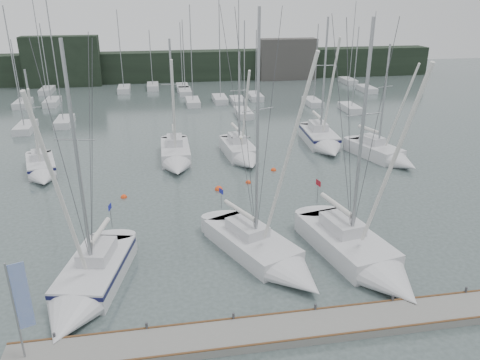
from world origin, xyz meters
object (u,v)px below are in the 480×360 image
(sailboat_near_left, at_px, (85,289))
(buoy_d, at_px, (274,170))
(sailboat_mid_c, at_px, (242,154))
(buoy_b, at_px, (248,183))
(buoy_a, at_px, (219,190))
(sailboat_mid_d, at_px, (323,141))
(dock_banner, at_px, (19,302))
(sailboat_mid_a, at_px, (42,170))
(sailboat_mid_b, at_px, (176,158))
(sailboat_near_right, at_px, (366,260))
(sailboat_mid_e, at_px, (386,155))
(buoy_c, at_px, (124,197))
(sailboat_near_center, at_px, (272,258))

(sailboat_near_left, height_order, buoy_d, sailboat_near_left)
(sailboat_mid_c, bearing_deg, buoy_b, -100.29)
(sailboat_near_left, relative_size, buoy_a, 21.84)
(sailboat_mid_d, relative_size, dock_banner, 2.93)
(sailboat_mid_c, height_order, buoy_d, sailboat_mid_c)
(buoy_b, bearing_deg, sailboat_mid_c, 85.07)
(sailboat_near_left, distance_m, sailboat_mid_d, 29.83)
(sailboat_mid_c, distance_m, buoy_b, 5.67)
(sailboat_mid_a, bearing_deg, sailboat_mid_b, -9.53)
(sailboat_mid_a, bearing_deg, sailboat_mid_d, -7.32)
(sailboat_mid_a, bearing_deg, buoy_b, -29.70)
(sailboat_near_right, relative_size, sailboat_mid_e, 1.30)
(dock_banner, distance_m, buoy_d, 25.99)
(sailboat_mid_e, distance_m, buoy_a, 16.62)
(buoy_b, bearing_deg, buoy_a, -158.72)
(sailboat_near_left, distance_m, buoy_a, 15.46)
(sailboat_near_left, relative_size, sailboat_mid_c, 1.31)
(sailboat_near_right, relative_size, buoy_a, 23.21)
(dock_banner, bearing_deg, sailboat_mid_e, 18.33)
(sailboat_mid_a, bearing_deg, buoy_c, -54.12)
(sailboat_mid_e, distance_m, dock_banner, 33.88)
(sailboat_near_right, xyz_separation_m, dock_banner, (-16.97, -4.37, 2.51))
(buoy_c, bearing_deg, buoy_a, 1.97)
(dock_banner, relative_size, buoy_d, 9.56)
(sailboat_mid_d, distance_m, buoy_c, 21.25)
(sailboat_near_center, distance_m, sailboat_mid_c, 18.23)
(sailboat_mid_b, xyz_separation_m, dock_banner, (-7.21, -23.75, 2.52))
(sailboat_mid_d, distance_m, buoy_b, 12.17)
(sailboat_mid_e, bearing_deg, dock_banner, -159.60)
(sailboat_near_center, xyz_separation_m, sailboat_mid_b, (-4.60, 18.16, 0.07))
(sailboat_mid_a, height_order, sailboat_mid_d, sailboat_mid_d)
(sailboat_mid_c, distance_m, sailboat_mid_e, 13.31)
(sailboat_near_right, height_order, sailboat_mid_e, sailboat_near_right)
(sailboat_mid_e, bearing_deg, buoy_b, 174.15)
(sailboat_mid_a, xyz_separation_m, sailboat_mid_b, (11.42, 1.01, 0.05))
(sailboat_mid_c, bearing_deg, sailboat_mid_a, 177.95)
(sailboat_mid_c, distance_m, sailboat_mid_d, 9.01)
(sailboat_mid_c, bearing_deg, sailboat_mid_e, -16.75)
(sailboat_mid_b, height_order, buoy_a, sailboat_mid_b)
(sailboat_mid_d, distance_m, buoy_d, 8.51)
(sailboat_mid_e, height_order, buoy_c, sailboat_mid_e)
(sailboat_near_right, xyz_separation_m, sailboat_mid_c, (-3.65, 19.38, -0.01))
(buoy_b, bearing_deg, dock_banner, -125.29)
(sailboat_near_center, bearing_deg, sailboat_mid_e, 22.90)
(buoy_c, relative_size, buoy_d, 1.03)
(buoy_c, bearing_deg, sailboat_near_center, -51.68)
(sailboat_near_center, distance_m, buoy_b, 12.60)
(dock_banner, bearing_deg, buoy_a, 38.74)
(sailboat_near_center, xyz_separation_m, dock_banner, (-11.81, -5.59, 2.59))
(buoy_b, xyz_separation_m, buoy_c, (-9.94, -1.26, 0.00))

